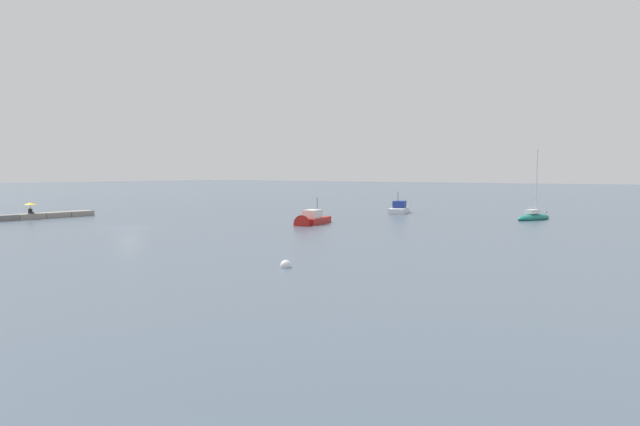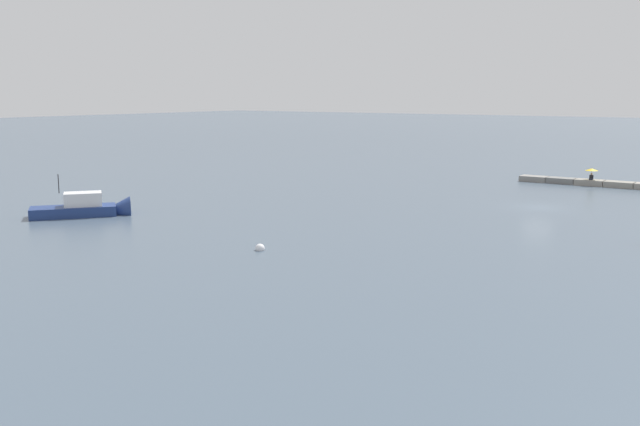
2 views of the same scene
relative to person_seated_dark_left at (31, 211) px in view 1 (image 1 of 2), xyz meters
name	(u,v)px [view 1 (image 1 of 2)]	position (x,y,z in m)	size (l,w,h in m)	color
ground_plane	(129,228)	(0.14, 18.15, -0.88)	(500.00, 500.00, 0.00)	#475666
seawall_pier	(29,216)	(0.14, -0.04, -0.57)	(15.26, 1.78, 0.63)	gray
person_seated_dark_left	(31,211)	(0.00, 0.00, 0.00)	(0.42, 0.62, 0.73)	#1E2333
umbrella_open_yellow	(30,204)	(0.01, -0.04, 0.87)	(1.36, 1.36, 1.29)	black
sailboat_teal_near	(534,217)	(-32.87, 45.83, -0.60)	(5.94, 3.02, 8.09)	#197266
motorboat_white_mid	(400,210)	(-34.66, 27.94, -0.51)	(6.54, 4.02, 3.52)	silver
motorboat_red_far	(311,221)	(-13.44, 29.56, -0.53)	(6.14, 3.29, 3.30)	red
mooring_buoy_near	(286,265)	(9.60, 45.53, -0.77)	(0.62, 0.62, 0.62)	white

